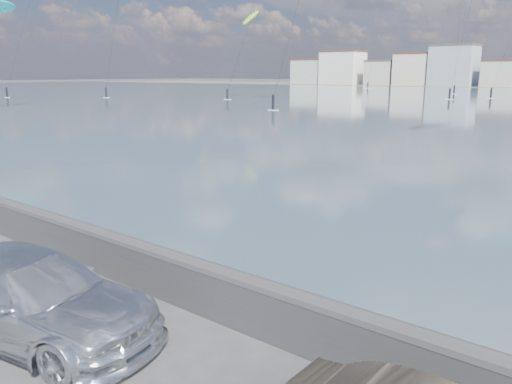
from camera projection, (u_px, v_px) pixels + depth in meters
ground at (55, 360)px, 8.07m from camera, size 700.00×700.00×0.00m
seawall at (177, 275)px, 10.00m from camera, size 400.00×0.36×1.08m
car_silver at (30, 296)px, 8.70m from camera, size 5.38×3.02×1.47m
kitesurfer_14 at (250, 19)px, 90.41m from camera, size 5.27×11.09×16.75m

